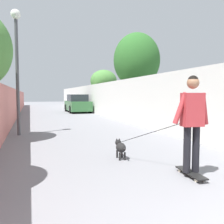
% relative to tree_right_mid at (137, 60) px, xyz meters
% --- Properties ---
extents(ground_plane, '(80.00, 80.00, 0.00)m').
position_rel_tree_right_mid_xyz_m(ground_plane, '(1.00, 4.37, -3.67)').
color(ground_plane, gray).
extents(wall_left, '(48.00, 0.30, 1.85)m').
position_rel_tree_right_mid_xyz_m(wall_left, '(-1.00, 7.39, -2.74)').
color(wall_left, '#CC726B').
rests_on(wall_left, ground).
extents(fence_right, '(48.00, 0.30, 2.36)m').
position_rel_tree_right_mid_xyz_m(fence_right, '(-1.00, 1.36, -2.49)').
color(fence_right, silver).
rests_on(fence_right, ground).
extents(tree_right_mid, '(2.91, 2.91, 5.38)m').
position_rel_tree_right_mid_xyz_m(tree_right_mid, '(0.00, 0.00, 0.00)').
color(tree_right_mid, brown).
rests_on(tree_right_mid, ground).
extents(tree_right_distant, '(2.28, 2.28, 3.66)m').
position_rel_tree_right_mid_xyz_m(tree_right_distant, '(6.00, 0.35, -0.96)').
color(tree_right_distant, brown).
rests_on(tree_right_distant, ground).
extents(lamp_post, '(0.36, 0.36, 4.59)m').
position_rel_tree_right_mid_xyz_m(lamp_post, '(-4.40, 6.84, -0.55)').
color(lamp_post, '#4C4C51').
rests_on(lamp_post, ground).
extents(skateboard, '(0.82, 0.28, 0.08)m').
position_rel_tree_right_mid_xyz_m(skateboard, '(-10.31, 3.65, -3.60)').
color(skateboard, black).
rests_on(skateboard, ground).
extents(person_skateboarder, '(0.26, 0.71, 1.76)m').
position_rel_tree_right_mid_xyz_m(person_skateboarder, '(-10.31, 3.65, -2.55)').
color(person_skateboarder, black).
rests_on(person_skateboarder, skateboard).
extents(dog, '(1.89, 0.91, 1.06)m').
position_rel_tree_right_mid_xyz_m(dog, '(-8.73, 4.42, -3.39)').
color(dog, black).
rests_on(dog, ground).
extents(car_near, '(4.12, 1.80, 1.54)m').
position_rel_tree_right_mid_xyz_m(car_near, '(6.77, 2.51, -2.95)').
color(car_near, '#336B38').
rests_on(car_near, ground).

